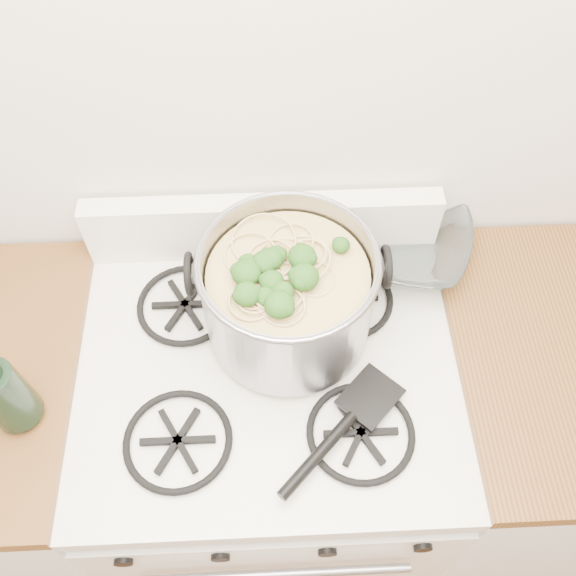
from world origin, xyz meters
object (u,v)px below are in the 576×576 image
(gas_range, at_px, (272,451))
(bottle, at_px, (0,388))
(spatula, at_px, (371,395))
(stock_pot, at_px, (288,295))
(glass_bowl, at_px, (405,248))

(gas_range, relative_size, bottle, 3.98)
(gas_range, xyz_separation_m, bottle, (-0.46, -0.09, 0.60))
(gas_range, distance_m, spatula, 0.54)
(stock_pot, bearing_deg, glass_bowl, 33.41)
(gas_range, relative_size, spatula, 2.98)
(glass_bowl, bearing_deg, gas_range, -139.55)
(glass_bowl, height_order, bottle, bottle)
(bottle, bearing_deg, spatula, 5.36)
(spatula, distance_m, glass_bowl, 0.36)
(gas_range, height_order, bottle, bottle)
(gas_range, height_order, glass_bowl, glass_bowl)
(gas_range, relative_size, glass_bowl, 8.44)
(gas_range, bearing_deg, stock_pot, 63.31)
(stock_pot, relative_size, bottle, 1.59)
(gas_range, height_order, stock_pot, stock_pot)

